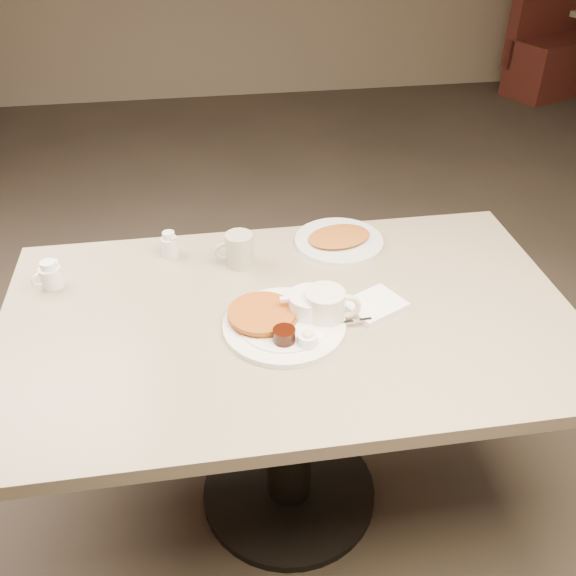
{
  "coord_description": "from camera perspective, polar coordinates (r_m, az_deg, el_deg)",
  "views": [
    {
      "loc": [
        -0.21,
        -1.29,
        1.76
      ],
      "look_at": [
        0.0,
        0.02,
        0.82
      ],
      "focal_mm": 39.42,
      "sensor_mm": 36.0,
      "label": 1
    }
  ],
  "objects": [
    {
      "name": "diner_table",
      "position": [
        1.76,
        0.1,
        -6.74
      ],
      "size": [
        1.5,
        0.9,
        0.75
      ],
      "color": "tan",
      "rests_on": "ground"
    },
    {
      "name": "creamer_left",
      "position": [
        1.85,
        -20.66,
        1.07
      ],
      "size": [
        0.08,
        0.07,
        0.08
      ],
      "color": "white",
      "rests_on": "diner_table"
    },
    {
      "name": "booth_back_right",
      "position": [
        6.03,
        24.25,
        19.67
      ],
      "size": [
        1.45,
        1.55,
        1.12
      ],
      "color": "maroon",
      "rests_on": "ground"
    },
    {
      "name": "room",
      "position": [
        1.36,
        0.14,
        19.88
      ],
      "size": [
        7.04,
        8.04,
        2.84
      ],
      "color": "#4C3F33",
      "rests_on": "ground"
    },
    {
      "name": "main_plate",
      "position": [
        1.6,
        -0.15,
        -2.74
      ],
      "size": [
        0.39,
        0.34,
        0.07
      ],
      "color": "white",
      "rests_on": "diner_table"
    },
    {
      "name": "coffee_mug_near",
      "position": [
        1.61,
        3.49,
        -1.64
      ],
      "size": [
        0.15,
        0.12,
        0.09
      ],
      "color": "white",
      "rests_on": "diner_table"
    },
    {
      "name": "coffee_mug_far",
      "position": [
        1.83,
        -4.49,
        3.45
      ],
      "size": [
        0.12,
        0.08,
        0.1
      ],
      "color": "#B2AC98",
      "rests_on": "diner_table"
    },
    {
      "name": "napkin",
      "position": [
        1.68,
        7.83,
        -1.55
      ],
      "size": [
        0.18,
        0.17,
        0.02
      ],
      "color": "white",
      "rests_on": "diner_table"
    },
    {
      "name": "creamer_right",
      "position": [
        1.9,
        -10.64,
        3.83
      ],
      "size": [
        0.06,
        0.07,
        0.08
      ],
      "color": "silver",
      "rests_on": "diner_table"
    },
    {
      "name": "hash_plate",
      "position": [
        1.94,
        4.61,
        4.37
      ],
      "size": [
        0.33,
        0.33,
        0.04
      ],
      "color": "silver",
      "rests_on": "diner_table"
    }
  ]
}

